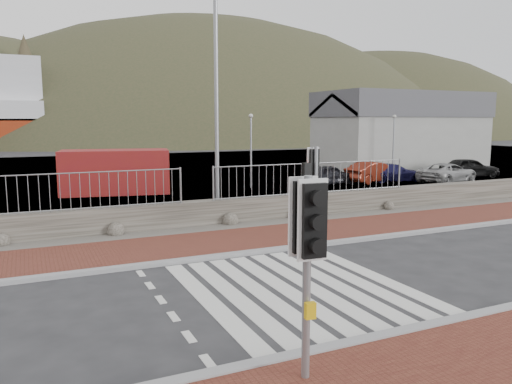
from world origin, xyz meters
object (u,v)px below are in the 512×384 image
car_d (447,173)px  car_c (392,173)px  traffic_signal_near (307,236)px  shipping_container (115,172)px  car_e (469,168)px  car_a (328,175)px  traffic_signal_far (315,174)px  streetlight (220,88)px  car_b (374,172)px

car_d → car_c: bearing=42.8°
traffic_signal_near → car_c: bearing=51.9°
shipping_container → car_e: shipping_container is taller
car_a → car_d: (7.14, -2.18, -0.01)m
shipping_container → car_a: size_ratio=1.54×
traffic_signal_near → car_d: (19.74, 16.69, -1.57)m
traffic_signal_far → car_e: bearing=-156.3°
car_a → car_e: car_e is taller
shipping_container → traffic_signal_near: bearing=-80.4°
shipping_container → car_e: 22.66m
car_e → streetlight: bearing=124.7°
traffic_signal_far → car_e: 21.85m
streetlight → car_b: 14.92m
car_c → car_b: bearing=93.2°
streetlight → car_d: bearing=11.2°
traffic_signal_near → shipping_container: traffic_signal_near is taller
traffic_signal_far → car_d: traffic_signal_far is taller
streetlight → car_e: size_ratio=2.29×
shipping_container → car_b: shipping_container is taller
shipping_container → car_e: size_ratio=1.41×
streetlight → traffic_signal_far: bearing=-80.2°
car_a → car_e: (10.60, -0.69, 0.05)m
traffic_signal_near → streetlight: size_ratio=0.34×
traffic_signal_near → shipping_container: 20.59m
traffic_signal_far → car_d: (15.30, 9.61, -1.56)m
traffic_signal_far → shipping_container: bearing=-81.3°
car_a → car_c: bearing=-106.2°
traffic_signal_far → car_c: bearing=-144.7°
shipping_container → car_d: bearing=-0.0°
traffic_signal_near → car_b: 24.42m
traffic_signal_near → streetlight: 12.50m
shipping_container → car_e: bearing=5.4°
traffic_signal_near → car_e: traffic_signal_near is taller
car_a → car_b: car_b is taller
car_c → car_d: car_d is taller
car_c → car_d: size_ratio=0.91×
traffic_signal_far → shipping_container: (-3.77, 13.48, -1.02)m
streetlight → shipping_container: streetlight is taller
car_a → car_b: bearing=-105.7°
car_a → traffic_signal_far: bearing=133.9°
streetlight → shipping_container: 9.89m
car_b → car_e: size_ratio=1.01×
traffic_signal_far → shipping_container: 14.03m
shipping_container → car_d: shipping_container is taller
traffic_signal_near → car_d: bearing=44.8°
traffic_signal_far → car_e: (18.76, 11.10, -1.50)m
traffic_signal_far → car_b: 16.21m
car_a → car_d: 7.47m
car_c → car_d: (2.72, -1.80, 0.03)m
car_b → car_a: bearing=75.1°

